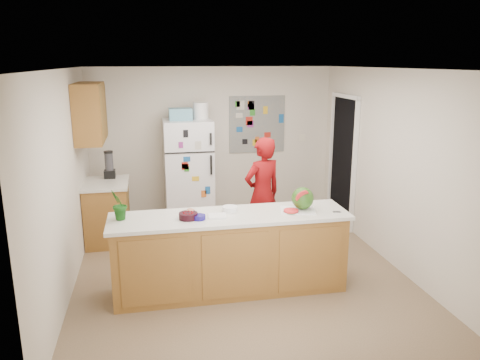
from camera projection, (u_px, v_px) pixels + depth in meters
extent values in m
cube|color=brown|center=(239.00, 271.00, 5.96)|extent=(4.00, 4.50, 0.02)
cube|color=beige|center=(213.00, 143.00, 7.80)|extent=(4.00, 0.02, 2.50)
cube|color=beige|center=(64.00, 183.00, 5.27)|extent=(0.02, 4.50, 2.50)
cube|color=beige|center=(392.00, 168.00, 6.03)|extent=(0.02, 4.50, 2.50)
cube|color=white|center=(239.00, 68.00, 5.34)|extent=(4.00, 4.50, 0.02)
cube|color=black|center=(343.00, 162.00, 7.46)|extent=(0.03, 0.85, 2.04)
cube|color=brown|center=(230.00, 255.00, 5.34)|extent=(2.60, 0.62, 0.88)
cube|color=silver|center=(230.00, 216.00, 5.22)|extent=(2.68, 0.70, 0.04)
cube|color=brown|center=(108.00, 213.00, 6.82)|extent=(0.60, 0.80, 0.86)
cube|color=silver|center=(105.00, 183.00, 6.71)|extent=(0.64, 0.84, 0.04)
cube|color=brown|center=(90.00, 113.00, 6.38)|extent=(0.35, 1.00, 0.80)
cube|color=silver|center=(189.00, 173.00, 7.45)|extent=(0.75, 0.70, 1.70)
cube|color=#5999B2|center=(180.00, 114.00, 7.20)|extent=(0.35, 0.28, 0.18)
cube|color=slate|center=(257.00, 124.00, 7.84)|extent=(0.95, 0.01, 0.95)
imported|color=maroon|center=(262.00, 194.00, 6.46)|extent=(0.68, 0.57, 1.60)
cylinder|color=black|center=(109.00, 165.00, 6.89)|extent=(0.12, 0.12, 0.38)
cube|color=silver|center=(298.00, 210.00, 5.35)|extent=(0.45, 0.38, 0.01)
sphere|color=#38621B|center=(303.00, 198.00, 5.35)|extent=(0.25, 0.25, 0.25)
cylinder|color=red|center=(291.00, 211.00, 5.28)|extent=(0.17, 0.17, 0.02)
cylinder|color=black|center=(188.00, 216.00, 5.07)|extent=(0.20, 0.20, 0.07)
cylinder|color=white|center=(230.00, 209.00, 5.32)|extent=(0.23, 0.23, 0.06)
cylinder|color=#150D63|center=(199.00, 217.00, 5.06)|extent=(0.16, 0.16, 0.05)
cylinder|color=#C2B593|center=(190.00, 215.00, 5.17)|extent=(0.28, 0.28, 0.02)
cube|color=silver|center=(217.00, 216.00, 5.14)|extent=(0.21, 0.19, 0.02)
cube|color=gray|center=(337.00, 212.00, 5.29)|extent=(0.09, 0.06, 0.01)
imported|color=#1D4512|center=(119.00, 205.00, 5.00)|extent=(0.21, 0.23, 0.35)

